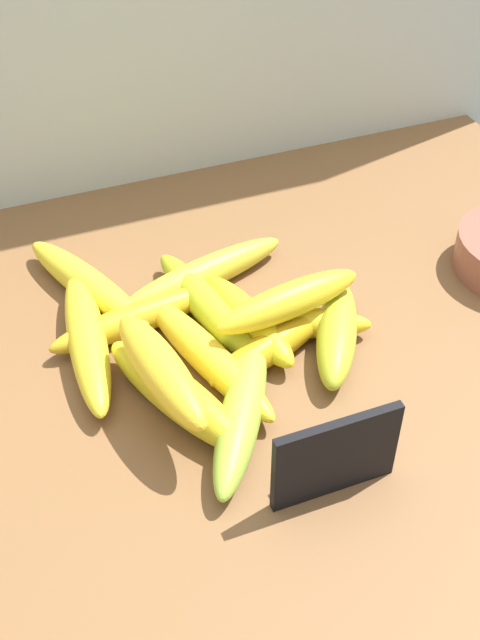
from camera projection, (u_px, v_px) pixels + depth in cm
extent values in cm
cube|color=brown|center=(192.00, 408.00, 75.76)|extent=(110.00, 76.00, 3.00)
cube|color=black|center=(336.00, 457.00, 64.23)|extent=(11.00, 0.80, 8.40)
cube|color=olive|center=(328.00, 479.00, 67.39)|extent=(9.90, 1.20, 0.60)
ellipsoid|color=yellow|center=(248.00, 320.00, 79.99)|extent=(6.47, 15.71, 3.69)
ellipsoid|color=yellow|center=(87.00, 339.00, 77.95)|extent=(6.00, 21.27, 3.72)
ellipsoid|color=gold|center=(203.00, 274.00, 85.68)|extent=(20.56, 8.54, 3.48)
ellipsoid|color=yellow|center=(296.00, 323.00, 80.08)|extent=(15.17, 9.09, 3.23)
ellipsoid|color=gold|center=(137.00, 318.00, 80.50)|extent=(18.89, 6.07, 3.29)
ellipsoid|color=#96B937|center=(241.00, 414.00, 70.81)|extent=(12.85, 18.10, 3.64)
ellipsoid|color=gold|center=(271.00, 346.00, 77.46)|extent=(15.66, 8.35, 3.29)
ellipsoid|color=yellow|center=(177.00, 395.00, 72.20)|extent=(11.07, 18.57, 4.10)
ellipsoid|color=yellow|center=(207.00, 355.00, 76.40)|extent=(8.81, 20.88, 3.47)
ellipsoid|color=#A8B32A|center=(337.00, 333.00, 78.44)|extent=(10.95, 15.19, 3.90)
ellipsoid|color=yellow|center=(88.00, 284.00, 84.36)|extent=(11.18, 19.60, 3.54)
ellipsoid|color=#A7B924|center=(208.00, 307.00, 81.67)|extent=(7.11, 20.23, 3.48)
ellipsoid|color=yellow|center=(289.00, 301.00, 77.38)|extent=(16.48, 6.21, 3.50)
ellipsoid|color=yellow|center=(161.00, 370.00, 68.99)|extent=(6.17, 15.94, 3.82)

